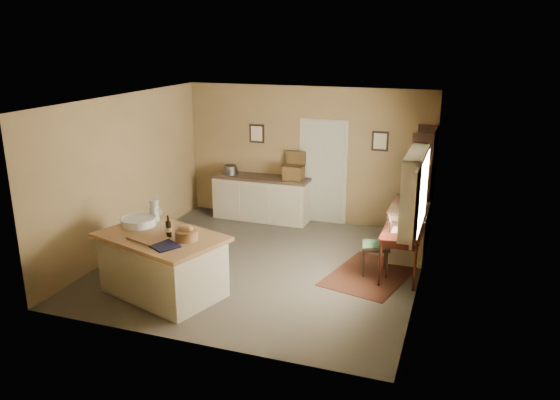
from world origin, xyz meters
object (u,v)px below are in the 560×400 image
at_px(right_cabinet, 409,229).
at_px(work_island, 163,263).
at_px(desk_chair, 375,246).
at_px(writing_desk, 402,236).
at_px(shelving_unit, 424,186).
at_px(sideboard, 262,197).

bearing_deg(right_cabinet, work_island, -139.99).
bearing_deg(desk_chair, writing_desk, -12.59).
xyz_separation_m(work_island, shelving_unit, (3.35, 3.42, 0.56)).
distance_m(desk_chair, right_cabinet, 1.05).
bearing_deg(shelving_unit, sideboard, 176.43).
distance_m(sideboard, writing_desk, 3.60).
height_order(writing_desk, right_cabinet, right_cabinet).
relative_size(right_cabinet, shelving_unit, 0.54).
relative_size(work_island, shelving_unit, 0.97).
xyz_separation_m(writing_desk, shelving_unit, (0.15, 1.70, 0.37)).
xyz_separation_m(work_island, desk_chair, (2.79, 1.72, -0.02)).
relative_size(sideboard, writing_desk, 2.05).
height_order(sideboard, writing_desk, sideboard).
relative_size(sideboard, desk_chair, 2.15).
height_order(right_cabinet, shelving_unit, shelving_unit).
relative_size(work_island, desk_chair, 2.20).
bearing_deg(shelving_unit, work_island, -134.43).
bearing_deg(desk_chair, shelving_unit, 59.19).
distance_m(right_cabinet, shelving_unit, 0.95).
relative_size(writing_desk, desk_chair, 1.05).
distance_m(writing_desk, right_cabinet, 0.99).
bearing_deg(sideboard, shelving_unit, -3.57).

